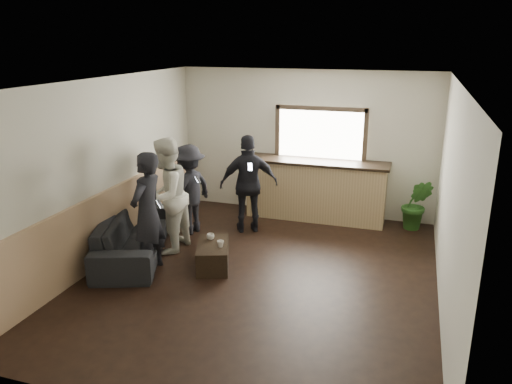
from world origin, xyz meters
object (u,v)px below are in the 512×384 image
(cup_b, at_px, (220,244))
(potted_plant, at_px, (416,205))
(person_d, at_px, (249,184))
(bar_counter, at_px, (316,186))
(cup_a, at_px, (211,237))
(sofa, at_px, (133,235))
(person_b, at_px, (166,196))
(person_c, at_px, (189,190))
(coffee_table, at_px, (213,255))
(person_a, at_px, (147,213))

(cup_b, relative_size, potted_plant, 0.11)
(cup_b, relative_size, person_d, 0.06)
(bar_counter, distance_m, cup_a, 2.72)
(bar_counter, height_order, person_d, bar_counter)
(sofa, bearing_deg, person_b, -74.07)
(cup_a, height_order, person_c, person_c)
(cup_a, height_order, cup_b, cup_b)
(bar_counter, xyz_separation_m, potted_plant, (1.85, -0.05, -0.17))
(coffee_table, height_order, person_a, person_a)
(cup_b, relative_size, person_c, 0.06)
(person_a, distance_m, person_c, 1.57)
(cup_b, xyz_separation_m, potted_plant, (2.76, 2.62, 0.06))
(sofa, bearing_deg, cup_b, -113.56)
(person_a, distance_m, person_b, 0.74)
(bar_counter, distance_m, coffee_table, 2.86)
(bar_counter, bearing_deg, potted_plant, -1.42)
(coffee_table, distance_m, cup_a, 0.30)
(coffee_table, xyz_separation_m, person_d, (0.05, 1.58, 0.69))
(bar_counter, bearing_deg, person_d, -134.41)
(cup_a, xyz_separation_m, cup_b, (0.25, -0.22, 0.00))
(potted_plant, height_order, person_d, person_d)
(sofa, bearing_deg, person_a, -148.03)
(cup_b, xyz_separation_m, person_d, (-0.10, 1.64, 0.46))
(person_b, xyz_separation_m, person_d, (0.99, 1.22, -0.06))
(cup_b, bearing_deg, potted_plant, 43.51)
(bar_counter, bearing_deg, cup_b, -108.90)
(person_a, xyz_separation_m, person_b, (-0.07, 0.74, 0.03))
(potted_plant, height_order, person_a, person_a)
(coffee_table, height_order, person_c, person_c)
(person_b, distance_m, person_d, 1.57)
(person_a, bearing_deg, person_b, -171.52)
(person_b, bearing_deg, bar_counter, 142.64)
(sofa, relative_size, person_c, 1.44)
(person_a, height_order, person_b, person_b)
(cup_a, bearing_deg, bar_counter, 64.58)
(bar_counter, xyz_separation_m, person_c, (-2.00, -1.42, 0.16))
(cup_a, distance_m, cup_b, 0.33)
(bar_counter, height_order, person_a, bar_counter)
(sofa, distance_m, person_d, 2.18)
(person_c, bearing_deg, bar_counter, 142.04)
(sofa, relative_size, cup_a, 19.64)
(person_d, bearing_deg, cup_a, 59.07)
(sofa, height_order, coffee_table, sofa)
(coffee_table, bearing_deg, person_a, -156.21)
(potted_plant, relative_size, person_a, 0.52)
(person_d, bearing_deg, person_a, 40.22)
(sofa, xyz_separation_m, person_b, (0.45, 0.33, 0.60))
(bar_counter, bearing_deg, person_c, -144.63)
(bar_counter, relative_size, coffee_table, 3.24)
(coffee_table, bearing_deg, person_d, 88.04)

